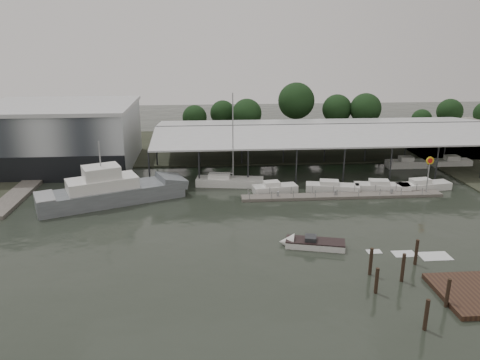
{
  "coord_description": "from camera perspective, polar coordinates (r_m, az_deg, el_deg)",
  "views": [
    {
      "loc": [
        -3.85,
        -49.82,
        21.7
      ],
      "look_at": [
        0.88,
        11.07,
        2.5
      ],
      "focal_mm": 35.0,
      "sensor_mm": 36.0,
      "label": 1
    }
  ],
  "objects": [
    {
      "name": "moored_cruiser_1",
      "position": [
        68.32,
        11.14,
        -0.87
      ],
      "size": [
        7.83,
        3.78,
        1.7
      ],
      "rotation": [
        0.0,
        0.0,
        -0.22
      ],
      "color": "white",
      "rests_on": "ground"
    },
    {
      "name": "grey_trawler",
      "position": [
        64.7,
        -15.25,
        -1.3
      ],
      "size": [
        19.91,
        12.0,
        8.84
      ],
      "rotation": [
        0.0,
        0.0,
        0.4
      ],
      "color": "slate",
      "rests_on": "ground"
    },
    {
      "name": "moored_cruiser_3",
      "position": [
        72.72,
        21.38,
        -0.65
      ],
      "size": [
        8.27,
        3.37,
        1.7
      ],
      "rotation": [
        0.0,
        0.0,
        0.15
      ],
      "color": "white",
      "rests_on": "ground"
    },
    {
      "name": "floating_dock",
      "position": [
        66.3,
        12.34,
        -1.89
      ],
      "size": [
        28.0,
        2.0,
        1.4
      ],
      "color": "#69645D",
      "rests_on": "ground"
    },
    {
      "name": "mooring_pilings",
      "position": [
        44.5,
        19.52,
        -11.35
      ],
      "size": [
        6.05,
        10.65,
        3.35
      ],
      "color": "#312418",
      "rests_on": "ground"
    },
    {
      "name": "storage_warehouse",
      "position": [
        84.94,
        -20.95,
        5.16
      ],
      "size": [
        24.5,
        20.5,
        10.5
      ],
      "color": "#ACB3B7",
      "rests_on": "ground"
    },
    {
      "name": "white_sailboat",
      "position": [
        69.55,
        -1.39,
        -0.17
      ],
      "size": [
        10.19,
        4.02,
        13.94
      ],
      "rotation": [
        0.0,
        0.0,
        -0.15
      ],
      "color": "white",
      "rests_on": "ground"
    },
    {
      "name": "covered_boat_shed",
      "position": [
        82.05,
        10.43,
        6.23
      ],
      "size": [
        58.24,
        24.0,
        6.96
      ],
      "color": "silver",
      "rests_on": "ground"
    },
    {
      "name": "speedboat_underway",
      "position": [
        50.58,
        8.48,
        -7.67
      ],
      "size": [
        17.6,
        6.19,
        2.0
      ],
      "rotation": [
        0.0,
        0.0,
        2.89
      ],
      "color": "white",
      "rests_on": "ground"
    },
    {
      "name": "trawler_dock",
      "position": [
        72.23,
        -25.44,
        -1.58
      ],
      "size": [
        3.0,
        18.0,
        0.5
      ],
      "color": "#69645D",
      "rests_on": "ground"
    },
    {
      "name": "ground",
      "position": [
        54.47,
        -0.02,
        -6.02
      ],
      "size": [
        200.0,
        200.0,
        0.0
      ],
      "primitive_type": "plane",
      "color": "#242A22",
      "rests_on": "ground"
    },
    {
      "name": "moored_cruiser_0",
      "position": [
        66.77,
        4.21,
        -1.01
      ],
      "size": [
        6.56,
        3.12,
        1.7
      ],
      "rotation": [
        0.0,
        0.0,
        0.15
      ],
      "color": "white",
      "rests_on": "ground"
    },
    {
      "name": "land_strip_far",
      "position": [
        94.4,
        -1.99,
        4.21
      ],
      "size": [
        140.0,
        30.0,
        0.3
      ],
      "color": "#35382A",
      "rests_on": "ground"
    },
    {
      "name": "moored_cruiser_2",
      "position": [
        70.25,
        16.87,
        -0.8
      ],
      "size": [
        8.0,
        3.41,
        1.7
      ],
      "rotation": [
        0.0,
        0.0,
        -0.16
      ],
      "color": "white",
      "rests_on": "ground"
    },
    {
      "name": "horizon_tree_line",
      "position": [
        102.17,
        10.4,
        8.48
      ],
      "size": [
        68.1,
        11.89,
        11.74
      ],
      "color": "#2E2014",
      "rests_on": "ground"
    },
    {
      "name": "shell_fuel_sign",
      "position": [
        69.61,
        22.05,
        1.35
      ],
      "size": [
        1.1,
        0.18,
        5.55
      ],
      "color": "gray",
      "rests_on": "ground"
    }
  ]
}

